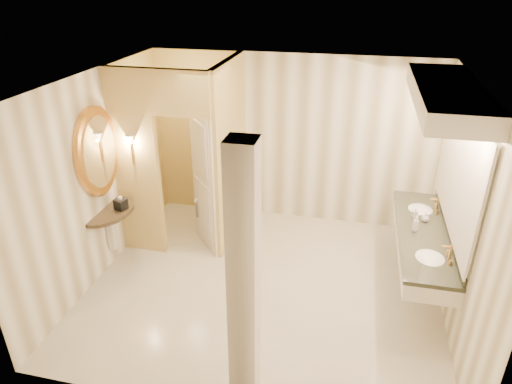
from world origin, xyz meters
TOP-DOWN VIEW (x-y plane):
  - floor at (0.00, 0.00)m, footprint 4.50×4.50m
  - ceiling at (0.00, 0.00)m, footprint 4.50×4.50m
  - wall_back at (0.00, 2.00)m, footprint 4.50×0.02m
  - wall_front at (0.00, -2.00)m, footprint 4.50×0.02m
  - wall_left at (-2.25, 0.00)m, footprint 0.02×4.00m
  - wall_right at (2.25, 0.00)m, footprint 0.02×4.00m
  - toilet_closet at (-1.13, 0.96)m, footprint 1.50×1.55m
  - wall_sconce at (-1.93, 0.43)m, footprint 0.14×0.14m
  - vanity at (1.98, 0.40)m, footprint 0.75×2.38m
  - console_shelf at (-2.21, 0.05)m, footprint 0.91×0.91m
  - pillar at (0.19, -1.77)m, footprint 0.25×0.25m
  - tissue_box at (-2.01, 0.10)m, footprint 0.18×0.18m
  - toilet at (-1.17, 1.28)m, footprint 0.54×0.75m
  - soap_bottle_a at (1.86, 0.74)m, footprint 0.08×0.08m
  - soap_bottle_b at (1.97, 0.65)m, footprint 0.11×0.11m
  - soap_bottle_c at (1.83, 0.38)m, footprint 0.08×0.08m

SIDE VIEW (x-z plane):
  - floor at x=0.00m, z-range 0.00..0.00m
  - toilet at x=-1.17m, z-range 0.00..0.69m
  - soap_bottle_b at x=1.97m, z-range 0.88..1.00m
  - soap_bottle_a at x=1.86m, z-range 0.88..1.01m
  - tissue_box at x=-2.01m, z-range 0.88..1.02m
  - soap_bottle_c at x=1.83m, z-range 0.88..1.08m
  - console_shelf at x=-2.21m, z-range 0.38..2.29m
  - wall_back at x=0.00m, z-range 0.00..2.70m
  - wall_front at x=0.00m, z-range 0.00..2.70m
  - wall_left at x=-2.25m, z-range 0.00..2.70m
  - wall_right at x=2.25m, z-range 0.00..2.70m
  - pillar at x=0.19m, z-range 0.00..2.70m
  - toilet_closet at x=-1.13m, z-range 0.04..2.74m
  - vanity at x=1.98m, z-range 0.58..2.67m
  - wall_sconce at x=-1.93m, z-range 1.52..1.94m
  - ceiling at x=0.00m, z-range 2.70..2.70m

